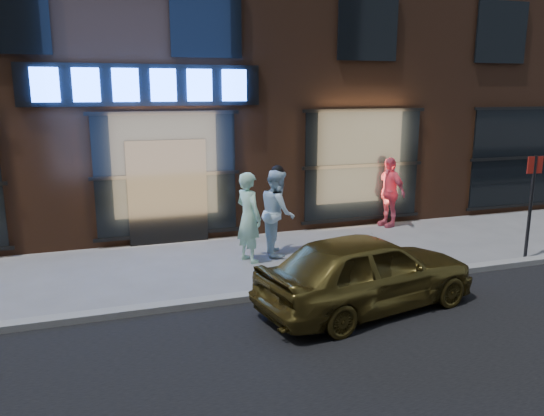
{
  "coord_description": "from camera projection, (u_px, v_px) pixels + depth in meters",
  "views": [
    {
      "loc": [
        -1.51,
        -8.16,
        3.5
      ],
      "look_at": [
        1.75,
        1.6,
        1.2
      ],
      "focal_mm": 35.0,
      "sensor_mm": 36.0,
      "label": 1
    }
  ],
  "objects": [
    {
      "name": "curb",
      "position": [
        202.0,
        302.0,
        8.77
      ],
      "size": [
        60.0,
        0.25,
        0.12
      ],
      "primitive_type": "cube",
      "color": "gray",
      "rests_on": "ground"
    },
    {
      "name": "gold_sedan",
      "position": [
        367.0,
        271.0,
        8.55
      ],
      "size": [
        3.97,
        2.22,
        1.28
      ],
      "primitive_type": "imported",
      "rotation": [
        0.0,
        0.0,
        1.77
      ],
      "color": "brown",
      "rests_on": "ground"
    },
    {
      "name": "man_bowtie",
      "position": [
        249.0,
        217.0,
        10.88
      ],
      "size": [
        0.67,
        0.8,
        1.88
      ],
      "primitive_type": "imported",
      "rotation": [
        0.0,
        0.0,
        1.95
      ],
      "color": "#BDF8DD",
      "rests_on": "ground"
    },
    {
      "name": "sign_post",
      "position": [
        531.0,
        197.0,
        10.96
      ],
      "size": [
        0.35,
        0.07,
        2.19
      ],
      "rotation": [
        0.0,
        0.0,
        -0.08
      ],
      "color": "#262628",
      "rests_on": "ground"
    },
    {
      "name": "passerby",
      "position": [
        389.0,
        192.0,
        13.76
      ],
      "size": [
        0.7,
        1.14,
        1.81
      ],
      "primitive_type": "imported",
      "rotation": [
        0.0,
        0.0,
        -1.31
      ],
      "color": "#D85970",
      "rests_on": "ground"
    },
    {
      "name": "ground",
      "position": [
        203.0,
        306.0,
        8.79
      ],
      "size": [
        90.0,
        90.0,
        0.0
      ],
      "primitive_type": "plane",
      "color": "slate",
      "rests_on": "ground"
    },
    {
      "name": "storefront_building",
      "position": [
        143.0,
        30.0,
        15.06
      ],
      "size": [
        30.2,
        8.28,
        10.3
      ],
      "color": "#54301E",
      "rests_on": "ground"
    },
    {
      "name": "man_cap",
      "position": [
        277.0,
        212.0,
        11.4
      ],
      "size": [
        0.86,
        1.02,
        1.86
      ],
      "primitive_type": "imported",
      "rotation": [
        0.0,
        0.0,
        1.39
      ],
      "color": "white",
      "rests_on": "ground"
    }
  ]
}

